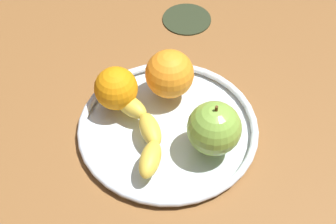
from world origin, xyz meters
TOP-DOWN VIEW (x-y plane):
  - ground_plane at (0.00, 0.00)cm, footprint 144.09×144.09cm
  - fruit_bowl at (0.00, 0.00)cm, footprint 28.73×28.73cm
  - banana at (0.97, 4.45)cm, footprint 17.40×9.57cm
  - apple at (-7.44, -2.60)cm, footprint 8.15×8.15cm
  - orange_center at (5.37, -4.82)cm, footprint 7.97×7.97cm
  - orange_back_right at (8.73, 3.45)cm, footprint 6.99×6.99cm
  - ambient_coaster at (19.03, -20.68)cm, footprint 9.58×9.58cm

SIDE VIEW (x-z plane):
  - ground_plane at x=0.00cm, z-range -4.00..0.00cm
  - ambient_coaster at x=19.03cm, z-range 0.00..0.60cm
  - fruit_bowl at x=0.00cm, z-range 0.02..1.82cm
  - banana at x=0.97cm, z-range 1.80..4.83cm
  - orange_back_right at x=8.73cm, z-range 1.80..8.79cm
  - orange_center at x=5.37cm, z-range 1.80..9.77cm
  - apple at x=-7.44cm, z-range 1.40..10.35cm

